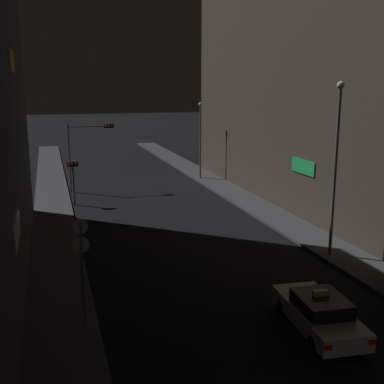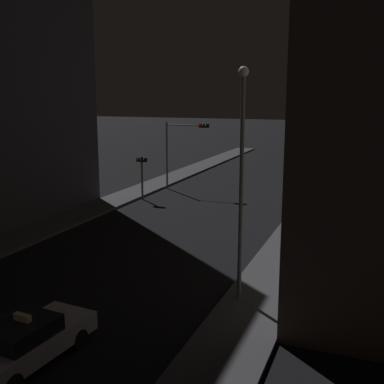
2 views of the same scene
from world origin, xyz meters
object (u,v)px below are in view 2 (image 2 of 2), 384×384
traffic_light_left_kerb (142,168)px  street_lamp_far_block (317,139)px  traffic_light_overhead (182,142)px  taxi (26,341)px  street_lamp_near_block (242,169)px

traffic_light_left_kerb → street_lamp_far_block: (11.99, 6.73, 2.07)m
traffic_light_overhead → traffic_light_left_kerb: size_ratio=1.71×
taxi → traffic_light_overhead: traffic_light_overhead is taller
street_lamp_near_block → street_lamp_far_block: (0.04, 21.87, -0.74)m
taxi → street_lamp_far_block: bearing=80.5°
traffic_light_overhead → street_lamp_far_block: bearing=11.3°
traffic_light_left_kerb → taxi: bearing=-71.5°
street_lamp_far_block → traffic_light_left_kerb: bearing=-150.7°
traffic_light_left_kerb → street_lamp_far_block: 13.91m
traffic_light_overhead → street_lamp_near_block: (10.59, -19.75, 1.17)m
traffic_light_overhead → street_lamp_far_block: 10.85m
traffic_light_overhead → street_lamp_far_block: street_lamp_far_block is taller
traffic_light_overhead → taxi: bearing=-77.4°
traffic_light_overhead → traffic_light_left_kerb: 5.08m
traffic_light_overhead → street_lamp_far_block: size_ratio=0.81×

